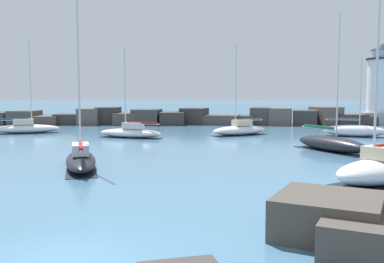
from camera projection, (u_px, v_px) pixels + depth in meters
ground_plane at (60, 263)px, 11.60m from camera, size 600.00×600.00×0.00m
open_sea_beyond at (193, 109)px, 123.07m from camera, size 400.00×116.00×0.01m
breakwater_jetty at (186, 118)px, 63.18m from camera, size 67.41×7.03×2.60m
lighthouse at (380, 91)px, 62.40m from camera, size 5.10×5.10×11.74m
foreground_rocks at (244, 227)px, 12.75m from camera, size 17.56×9.27×1.46m
sailboat_moored_0 at (331, 143)px, 33.91m from camera, size 4.95×7.59×10.75m
sailboat_moored_1 at (240, 129)px, 46.95m from camera, size 6.86×5.40×9.91m
sailboat_moored_2 at (81, 159)px, 26.16m from camera, size 3.82×7.50×10.83m
sailboat_moored_4 at (354, 131)px, 45.18m from camera, size 6.50×3.64×8.41m
sailboat_moored_5 at (26, 128)px, 49.13m from camera, size 7.43×4.33×10.56m
sailboat_moored_6 at (379, 169)px, 21.67m from camera, size 6.21×5.38×10.79m
sailboat_moored_7 at (130, 132)px, 44.25m from camera, size 7.24×4.02×9.22m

